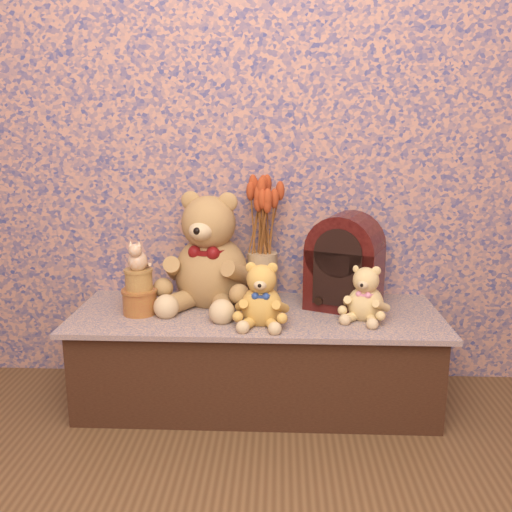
{
  "coord_description": "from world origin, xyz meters",
  "views": [
    {
      "loc": [
        0.09,
        -0.82,
        1.1
      ],
      "look_at": [
        0.0,
        1.19,
        0.62
      ],
      "focal_mm": 38.65,
      "sensor_mm": 36.0,
      "label": 1
    }
  ],
  "objects": [
    {
      "name": "display_shelf",
      "position": [
        0.0,
        1.24,
        0.19
      ],
      "size": [
        1.44,
        0.54,
        0.38
      ],
      "primitive_type": "cube",
      "color": "#374372",
      "rests_on": "ground"
    },
    {
      "name": "teddy_large",
      "position": [
        -0.19,
        1.35,
        0.63
      ],
      "size": [
        0.49,
        0.55,
        0.5
      ],
      "primitive_type": null,
      "rotation": [
        0.0,
        0.0,
        -0.23
      ],
      "color": "#98633B",
      "rests_on": "display_shelf"
    },
    {
      "name": "teddy_medium",
      "position": [
        0.02,
        1.12,
        0.51
      ],
      "size": [
        0.22,
        0.25,
        0.25
      ],
      "primitive_type": null,
      "rotation": [
        0.0,
        0.0,
        -0.07
      ],
      "color": "gold",
      "rests_on": "display_shelf"
    },
    {
      "name": "teddy_small",
      "position": [
        0.42,
        1.18,
        0.5
      ],
      "size": [
        0.25,
        0.27,
        0.23
      ],
      "primitive_type": null,
      "rotation": [
        0.0,
        0.0,
        -0.4
      ],
      "color": "#D6B665",
      "rests_on": "display_shelf"
    },
    {
      "name": "cathedral_radio",
      "position": [
        0.35,
        1.32,
        0.57
      ],
      "size": [
        0.33,
        0.29,
        0.38
      ],
      "primitive_type": null,
      "rotation": [
        0.0,
        0.0,
        -0.4
      ],
      "color": "#350A09",
      "rests_on": "display_shelf"
    },
    {
      "name": "ceramic_vase",
      "position": [
        0.02,
        1.39,
        0.48
      ],
      "size": [
        0.15,
        0.15,
        0.21
      ],
      "primitive_type": "cylinder",
      "rotation": [
        0.0,
        0.0,
        0.2
      ],
      "color": "tan",
      "rests_on": "display_shelf"
    },
    {
      "name": "dried_stalks",
      "position": [
        0.02,
        1.39,
        0.81
      ],
      "size": [
        0.24,
        0.24,
        0.45
      ],
      "primitive_type": null,
      "rotation": [
        0.0,
        0.0,
        0.01
      ],
      "color": "#B13E1C",
      "rests_on": "ceramic_vase"
    },
    {
      "name": "biscuit_tin_lower",
      "position": [
        -0.46,
        1.21,
        0.43
      ],
      "size": [
        0.17,
        0.17,
        0.1
      ],
      "primitive_type": "cylinder",
      "rotation": [
        0.0,
        0.0,
        0.4
      ],
      "color": "#B08D33",
      "rests_on": "display_shelf"
    },
    {
      "name": "biscuit_tin_upper",
      "position": [
        -0.46,
        1.21,
        0.52
      ],
      "size": [
        0.13,
        0.13,
        0.08
      ],
      "primitive_type": "cylinder",
      "rotation": [
        0.0,
        0.0,
        -0.23
      ],
      "color": "#D9C35F",
      "rests_on": "biscuit_tin_lower"
    },
    {
      "name": "cat_figurine",
      "position": [
        -0.46,
        1.21,
        0.62
      ],
      "size": [
        0.09,
        0.1,
        0.12
      ],
      "primitive_type": null,
      "rotation": [
        0.0,
        0.0,
        -0.0
      ],
      "color": "silver",
      "rests_on": "biscuit_tin_upper"
    }
  ]
}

